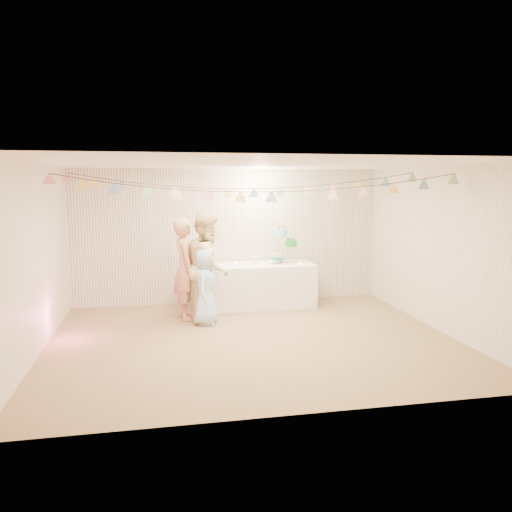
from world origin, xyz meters
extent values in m
plane|color=olive|center=(0.00, 0.00, 0.00)|extent=(6.00, 6.00, 0.00)
plane|color=white|center=(0.00, 0.00, 2.60)|extent=(6.00, 6.00, 0.00)
plane|color=white|center=(0.00, 2.50, 1.30)|extent=(6.00, 6.00, 0.00)
plane|color=white|center=(0.00, -2.50, 1.30)|extent=(6.00, 6.00, 0.00)
plane|color=white|center=(-3.00, 0.00, 1.30)|extent=(5.00, 5.00, 0.00)
plane|color=white|center=(3.00, 0.00, 1.30)|extent=(5.00, 5.00, 0.00)
cube|color=white|center=(0.44, 2.02, 0.41)|extent=(2.17, 0.87, 0.81)
cylinder|color=white|center=(-0.07, 1.97, 0.76)|extent=(0.34, 0.34, 0.02)
imported|color=tan|center=(-0.92, 1.39, 0.88)|extent=(0.46, 0.66, 1.75)
imported|color=beige|center=(-0.54, 1.22, 0.93)|extent=(0.86, 1.01, 1.85)
imported|color=#AEDCF6|center=(-0.61, 1.00, 0.64)|extent=(0.60, 0.73, 1.28)
cylinder|color=#FFD88C|center=(-0.36, 1.87, 0.83)|extent=(0.04, 0.04, 0.03)
cylinder|color=#FFD88C|center=(0.09, 2.20, 0.83)|extent=(0.04, 0.04, 0.03)
cylinder|color=#FFD88C|center=(0.54, 1.80, 0.83)|extent=(0.04, 0.04, 0.03)
cylinder|color=#FFD88C|center=(0.79, 2.24, 0.83)|extent=(0.04, 0.04, 0.03)
cylinder|color=#FFD88C|center=(1.26, 1.84, 0.83)|extent=(0.04, 0.04, 0.03)
camera|label=1|loc=(-1.36, -7.10, 2.33)|focal=35.00mm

